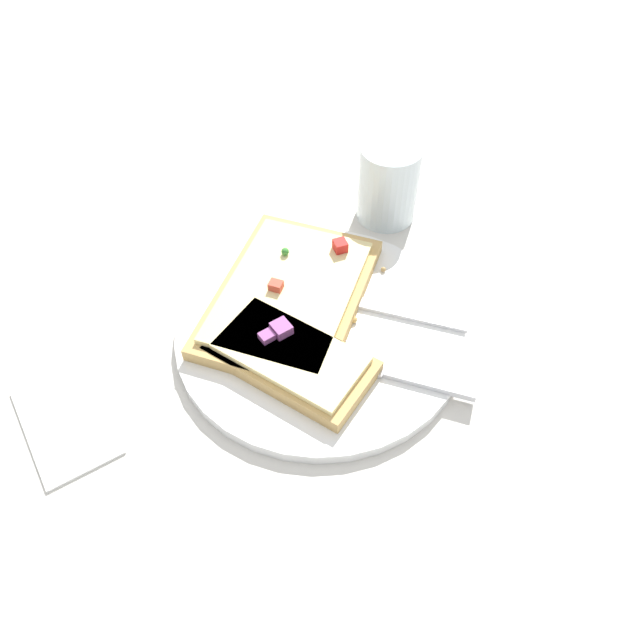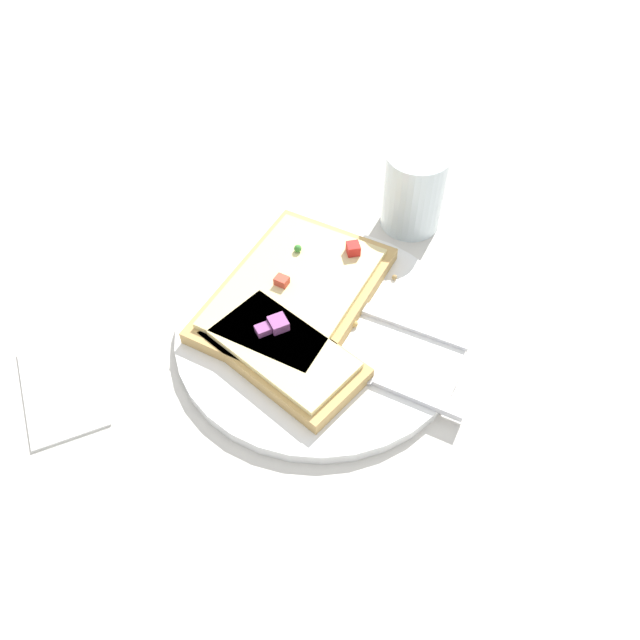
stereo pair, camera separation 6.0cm
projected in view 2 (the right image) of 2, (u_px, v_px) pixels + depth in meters
ground_plane at (320, 334)px, 0.61m from camera, size 4.00×4.00×0.00m
plate at (320, 330)px, 0.61m from camera, size 0.28×0.28×0.01m
fork at (347, 302)px, 0.62m from camera, size 0.18×0.16×0.01m
knife at (366, 373)px, 0.57m from camera, size 0.18×0.16×0.01m
pizza_slice_main at (295, 292)px, 0.62m from camera, size 0.23×0.24×0.03m
pizza_slice_corner at (284, 353)px, 0.57m from camera, size 0.17×0.13×0.03m
crumb_scatter at (326, 341)px, 0.59m from camera, size 0.10×0.15×0.01m
drinking_glass at (414, 191)px, 0.68m from camera, size 0.07×0.07×0.09m
napkin at (62, 387)px, 0.57m from camera, size 0.11×0.07×0.01m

